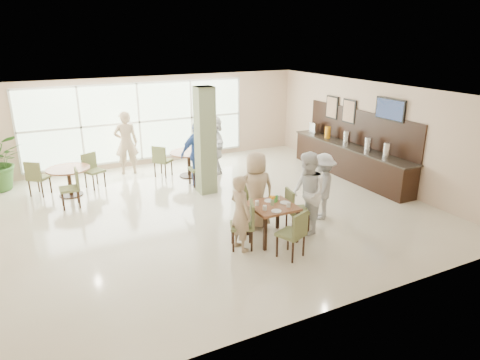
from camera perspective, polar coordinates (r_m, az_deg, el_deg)
name	(u,v)px	position (r m, az deg, el deg)	size (l,w,h in m)	color
ground	(210,210)	(10.41, -3.97, -3.97)	(10.00, 10.00, 0.00)	beige
room_shell	(209,141)	(9.87, -4.20, 5.17)	(10.00, 10.00, 10.00)	white
window_bank	(139,122)	(13.94, -13.28, 7.53)	(7.00, 0.04, 7.00)	silver
column	(205,141)	(11.17, -4.66, 5.19)	(0.45, 0.45, 2.80)	#6E7652
main_table	(272,210)	(8.74, 4.30, -3.97)	(0.89, 0.89, 0.75)	brown
round_table_left	(69,175)	(11.96, -21.87, 0.67)	(1.09, 1.09, 0.75)	brown
round_table_right	(189,157)	(12.73, -6.84, 3.01)	(1.11, 1.11, 0.75)	brown
chairs_main_table	(271,218)	(8.80, 4.11, -5.05)	(1.98, 2.17, 0.95)	#64693A
chairs_table_left	(68,179)	(11.95, -21.97, 0.15)	(2.00, 1.80, 0.95)	#64693A
chairs_table_right	(189,161)	(12.75, -6.82, 2.57)	(2.07, 1.90, 0.95)	#64693A
tabletop_clutter	(274,202)	(8.68, 4.51, -2.99)	(0.71, 0.73, 0.21)	white
buffet_counter	(350,158)	(13.03, 14.45, 2.81)	(0.64, 4.70, 1.95)	black
wall_tv	(390,109)	(12.07, 19.38, 8.87)	(0.06, 1.00, 0.58)	black
framed_art_a	(349,111)	(13.27, 14.33, 8.86)	(0.05, 0.55, 0.70)	black
framed_art_b	(332,107)	(13.87, 12.17, 9.45)	(0.05, 0.55, 0.70)	black
teen_left	(240,213)	(8.26, 0.06, -4.45)	(0.56, 0.37, 1.53)	tan
teen_far	(256,190)	(9.20, 2.14, -1.37)	(0.83, 0.45, 1.70)	tan
teen_right	(307,194)	(9.03, 8.96, -1.81)	(0.86, 0.67, 1.76)	white
teen_standing	(322,187)	(9.84, 10.92, -0.87)	(0.99, 0.57, 1.53)	#A4A4A7
adult_a	(198,154)	(11.84, -5.67, 3.53)	(1.07, 0.61, 1.83)	#3A5CAF
adult_b	(214,145)	(12.94, -3.49, 4.74)	(1.62, 0.70, 1.74)	white
adult_standing	(126,143)	(13.23, -14.94, 4.80)	(0.70, 0.46, 1.91)	tan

